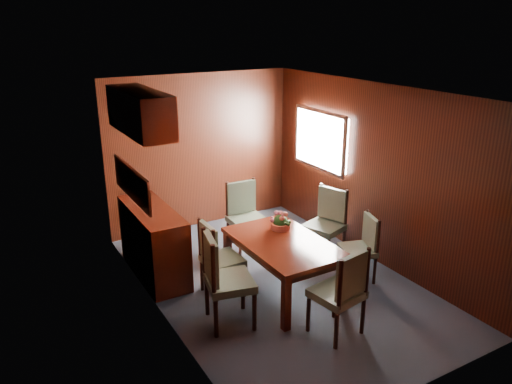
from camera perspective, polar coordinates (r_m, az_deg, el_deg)
ground at (r=6.42m, az=2.43°, el=-10.27°), size 4.50×4.50×0.00m
room_shell at (r=6.01m, az=0.11°, el=4.51°), size 3.06×4.52×2.41m
sideboard at (r=6.55m, az=-11.63°, el=-5.60°), size 0.48×1.40×0.90m
dining_table at (r=5.95m, az=3.11°, el=-6.44°), size 0.92×1.46×0.68m
chair_left_near at (r=5.36m, az=-3.90°, el=-9.47°), size 0.58×0.60×1.06m
chair_left_far at (r=5.92m, az=-4.52°, el=-7.21°), size 0.44×0.45×0.95m
chair_right_near at (r=6.44m, az=12.11°, el=-5.83°), size 0.50×0.51×0.86m
chair_right_far at (r=6.91m, az=8.16°, el=-3.12°), size 0.58×0.59×0.99m
chair_head at (r=5.25m, az=9.90°, el=-10.85°), size 0.54×0.53×1.00m
chair_foot at (r=7.06m, az=-1.30°, el=-2.36°), size 0.50×0.48×1.01m
flower_centerpiece at (r=6.19m, az=2.81°, el=-3.15°), size 0.26×0.26×0.26m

